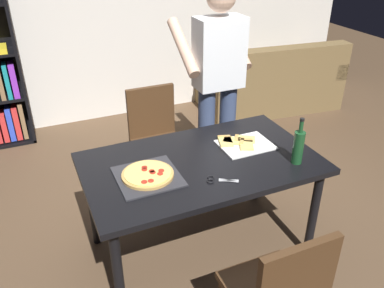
{
  "coord_description": "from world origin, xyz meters",
  "views": [
    {
      "loc": [
        -0.96,
        -2.04,
        2.12
      ],
      "look_at": [
        0.0,
        0.15,
        0.8
      ],
      "focal_mm": 37.69,
      "sensor_mm": 36.0,
      "label": 1
    }
  ],
  "objects": [
    {
      "name": "person_serving_pizza",
      "position": [
        0.47,
        0.71,
        1.0
      ],
      "size": [
        0.55,
        0.54,
        1.75
      ],
      "color": "#38476B",
      "rests_on": "ground_plane"
    },
    {
      "name": "chair_far_side",
      "position": [
        0.0,
        0.93,
        0.51
      ],
      "size": [
        0.42,
        0.42,
        0.9
      ],
      "color": "#472D19",
      "rests_on": "ground_plane"
    },
    {
      "name": "pepperoni_pizza_on_tray",
      "position": [
        -0.38,
        -0.04,
        0.77
      ],
      "size": [
        0.38,
        0.38,
        0.04
      ],
      "color": "#2D2D33",
      "rests_on": "dining_table"
    },
    {
      "name": "pizza_slices_on_towel",
      "position": [
        0.35,
        0.09,
        0.76
      ],
      "size": [
        0.36,
        0.3,
        0.03
      ],
      "color": "white",
      "rests_on": "dining_table"
    },
    {
      "name": "dining_table",
      "position": [
        0.0,
        0.0,
        0.67
      ],
      "size": [
        1.53,
        0.9,
        0.75
      ],
      "color": "black",
      "rests_on": "ground_plane"
    },
    {
      "name": "wine_bottle",
      "position": [
        0.56,
        -0.27,
        0.87
      ],
      "size": [
        0.07,
        0.07,
        0.32
      ],
      "color": "#194723",
      "rests_on": "dining_table"
    },
    {
      "name": "couch",
      "position": [
        1.89,
        1.99,
        0.3
      ],
      "size": [
        1.78,
        1.02,
        0.85
      ],
      "color": "brown",
      "rests_on": "ground_plane"
    },
    {
      "name": "kitchen_scissors",
      "position": [
        -0.01,
        -0.25,
        0.76
      ],
      "size": [
        0.19,
        0.14,
        0.01
      ],
      "color": "silver",
      "rests_on": "dining_table"
    },
    {
      "name": "ground_plane",
      "position": [
        0.0,
        0.0,
        0.0
      ],
      "size": [
        12.0,
        12.0,
        0.0
      ],
      "primitive_type": "plane",
      "color": "brown"
    }
  ]
}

